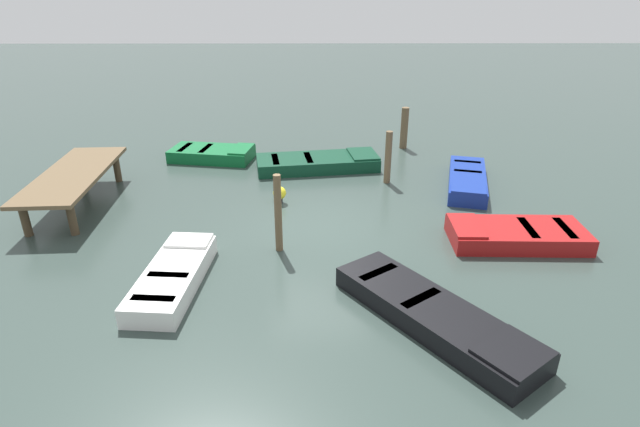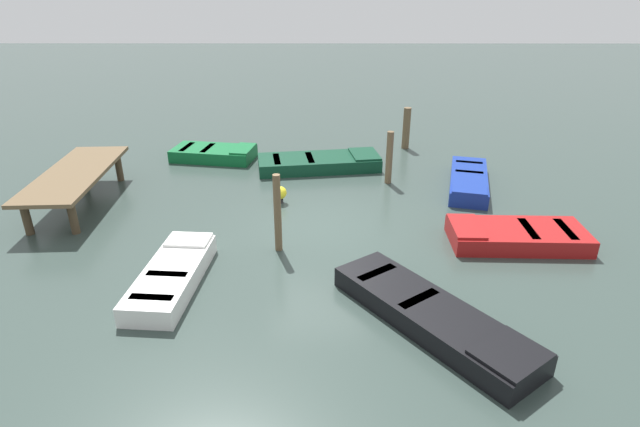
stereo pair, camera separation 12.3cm
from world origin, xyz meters
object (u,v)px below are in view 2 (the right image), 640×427
Objects in this scene: dock_segment at (75,176)px; marker_buoy at (280,193)px; rowboat_blue at (469,181)px; rowboat_black at (432,316)px; rowboat_green at (214,153)px; mooring_piling_mid_right at (389,158)px; rowboat_white at (172,275)px; rowboat_dark_green at (320,162)px; mooring_piling_mid_left at (406,128)px; mooring_piling_near_right at (278,213)px; rowboat_red at (516,235)px.

marker_buoy is at bearing -92.01° from dock_segment.
rowboat_black is at bearing -5.07° from rowboat_blue.
dock_segment reaches higher than rowboat_green.
mooring_piling_mid_right is (7.06, -0.05, 0.58)m from rowboat_black.
marker_buoy is (-1.17, 5.50, 0.07)m from rowboat_blue.
rowboat_dark_green is at bearing -18.67° from rowboat_white.
rowboat_white is 4.56m from marker_buoy.
mooring_piling_mid_left is at bearing -16.55° from mooring_piling_mid_right.
mooring_piling_mid_right is at bearing -82.27° from dock_segment.
mooring_piling_mid_left reaches higher than rowboat_dark_green.
mooring_piling_mid_left reaches higher than rowboat_black.
rowboat_green is at bearing 100.87° from mooring_piling_mid_left.
rowboat_black is 6.33m from marker_buoy.
rowboat_white is 2.61m from mooring_piling_near_right.
rowboat_white is 6.28× the size of marker_buoy.
dock_segment is at bearing 46.08° from rowboat_white.
rowboat_green is 8.44m from rowboat_blue.
mooring_piling_mid_right reaches higher than marker_buoy.
rowboat_white is (-4.05, -3.62, -0.61)m from dock_segment.
rowboat_blue is 3.55m from rowboat_red.
rowboat_dark_green and rowboat_white have the same top height.
rowboat_dark_green is at bearing -21.00° from marker_buoy.
marker_buoy reaches higher than rowboat_red.
rowboat_blue is at bearing -99.16° from mooring_piling_mid_right.
rowboat_red is at bearing -27.39° from rowboat_green.
rowboat_dark_green is at bearing 58.73° from mooring_piling_mid_right.
mooring_piling_near_right reaches higher than rowboat_green.
dock_segment is 1.12× the size of rowboat_dark_green.
dock_segment is at bearing -158.69° from rowboat_black.
rowboat_white is 0.87× the size of rowboat_blue.
rowboat_blue is 5.62m from marker_buoy.
dock_segment is 2.86× the size of mooring_piling_mid_right.
marker_buoy is (-5.05, 4.20, -0.46)m from mooring_piling_mid_left.
mooring_piling_mid_right reaches higher than mooring_piling_mid_left.
rowboat_white is (-6.97, 2.95, 0.00)m from rowboat_dark_green.
marker_buoy is at bearing -21.10° from rowboat_red.
rowboat_red is at bearing -86.76° from mooring_piling_near_right.
mooring_piling_mid_right is 5.19m from mooring_piling_near_right.
marker_buoy reaches higher than rowboat_black.
rowboat_blue is 2.44m from mooring_piling_mid_right.
rowboat_black is 8.29× the size of marker_buoy.
dock_segment is 11.08m from rowboat_blue.
rowboat_red is (1.78, -7.55, -0.00)m from rowboat_white.
rowboat_dark_green is (8.32, 2.03, 0.00)m from rowboat_black.
rowboat_red is 7.59m from mooring_piling_mid_left.
rowboat_blue is 2.34× the size of mooring_piling_mid_left.
marker_buoy is at bearing 116.15° from mooring_piling_mid_right.
dock_segment is 5.47m from rowboat_white.
rowboat_dark_green is 7.57m from rowboat_white.
rowboat_dark_green and rowboat_blue have the same top height.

